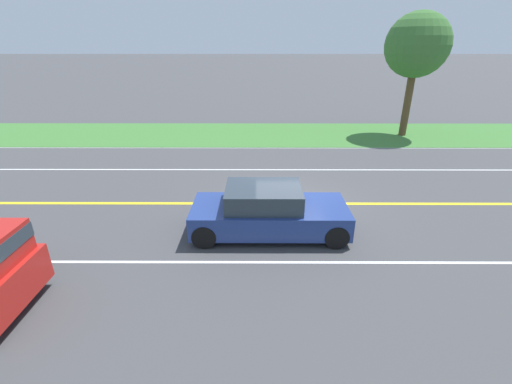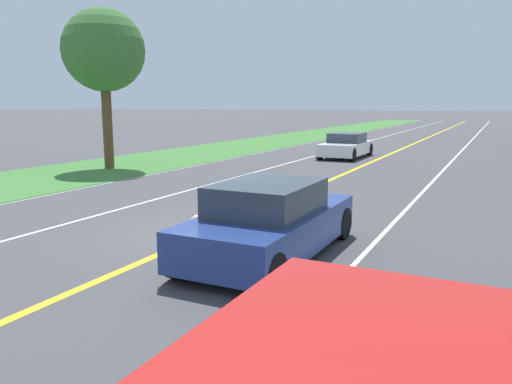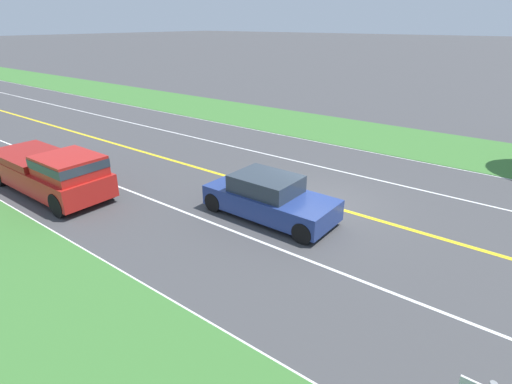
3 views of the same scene
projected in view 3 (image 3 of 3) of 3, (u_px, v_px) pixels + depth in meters
name	position (u px, v px, depth m)	size (l,w,h in m)	color
ground_plane	(320.00, 203.00, 14.44)	(400.00, 400.00, 0.00)	#424244
centre_divider_line	(320.00, 203.00, 14.43)	(0.18, 160.00, 0.01)	yellow
lane_edge_line_right	(174.00, 303.00, 9.34)	(0.14, 160.00, 0.01)	white
lane_edge_line_left	(391.00, 156.00, 19.53)	(0.14, 160.00, 0.01)	white
lane_dash_same_dir	(263.00, 243.00, 11.88)	(0.10, 160.00, 0.01)	white
lane_dash_oncoming	(361.00, 176.00, 16.98)	(0.10, 160.00, 0.01)	white
grass_verge_left	(411.00, 142.00, 21.71)	(6.00, 160.00, 0.03)	#3D7533
ego_car	(269.00, 198.00, 13.26)	(1.91, 4.45, 1.43)	navy
dog	(274.00, 187.00, 14.69)	(0.37, 1.25, 0.77)	#D1B784
pickup_truck	(52.00, 171.00, 14.92)	(2.09, 5.78, 1.78)	red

